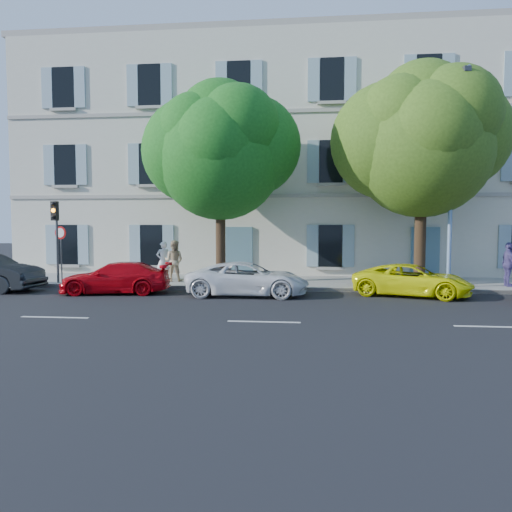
# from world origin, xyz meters

# --- Properties ---
(ground) EXTENTS (90.00, 90.00, 0.00)m
(ground) POSITION_xyz_m (0.00, 0.00, 0.00)
(ground) COLOR black
(sidewalk) EXTENTS (36.00, 4.50, 0.15)m
(sidewalk) POSITION_xyz_m (0.00, 4.45, 0.07)
(sidewalk) COLOR #A09E96
(sidewalk) RESTS_ON ground
(kerb) EXTENTS (36.00, 0.16, 0.16)m
(kerb) POSITION_xyz_m (0.00, 2.28, 0.08)
(kerb) COLOR #9E998E
(kerb) RESTS_ON ground
(building) EXTENTS (28.00, 7.00, 12.00)m
(building) POSITION_xyz_m (0.00, 10.20, 6.00)
(building) COLOR beige
(building) RESTS_ON ground
(car_red_coupe) EXTENTS (4.33, 2.23, 1.20)m
(car_red_coupe) POSITION_xyz_m (-6.15, 0.86, 0.60)
(car_red_coupe) COLOR #BE050E
(car_red_coupe) RESTS_ON ground
(car_white_coupe) EXTENTS (4.53, 2.12, 1.25)m
(car_white_coupe) POSITION_xyz_m (-1.05, 0.83, 0.63)
(car_white_coupe) COLOR white
(car_white_coupe) RESTS_ON ground
(car_yellow_supercar) EXTENTS (4.66, 3.19, 1.18)m
(car_yellow_supercar) POSITION_xyz_m (4.99, 1.40, 0.59)
(car_yellow_supercar) COLOR #F7F80A
(car_yellow_supercar) RESTS_ON ground
(tree_left) EXTENTS (5.32, 5.32, 8.25)m
(tree_left) POSITION_xyz_m (-2.53, 3.45, 5.46)
(tree_left) COLOR #3A2819
(tree_left) RESTS_ON sidewalk
(tree_right) EXTENTS (5.63, 5.63, 8.68)m
(tree_right) POSITION_xyz_m (5.69, 3.49, 5.72)
(tree_right) COLOR #3A2819
(tree_right) RESTS_ON sidewalk
(traffic_light) EXTENTS (0.29, 0.39, 3.45)m
(traffic_light) POSITION_xyz_m (-9.45, 2.65, 2.65)
(traffic_light) COLOR #383A3D
(traffic_light) RESTS_ON sidewalk
(road_sign) EXTENTS (0.55, 0.15, 2.40)m
(road_sign) POSITION_xyz_m (-9.42, 2.99, 1.88)
(road_sign) COLOR #383A3D
(road_sign) RESTS_ON sidewalk
(street_lamp) EXTENTS (0.41, 1.76, 8.19)m
(street_lamp) POSITION_xyz_m (6.68, 2.73, 4.79)
(street_lamp) COLOR #7293BF
(street_lamp) RESTS_ON sidewalk
(pedestrian_a) EXTENTS (0.75, 0.67, 1.72)m
(pedestrian_a) POSITION_xyz_m (-5.28, 4.23, 1.01)
(pedestrian_a) COLOR white
(pedestrian_a) RESTS_ON sidewalk
(pedestrian_b) EXTENTS (0.93, 0.76, 1.78)m
(pedestrian_b) POSITION_xyz_m (-4.67, 3.77, 1.04)
(pedestrian_b) COLOR tan
(pedestrian_b) RESTS_ON sidewalk
(pedestrian_c) EXTENTS (0.45, 1.05, 1.78)m
(pedestrian_c) POSITION_xyz_m (9.14, 3.44, 1.04)
(pedestrian_c) COLOR #5B4F92
(pedestrian_c) RESTS_ON sidewalk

